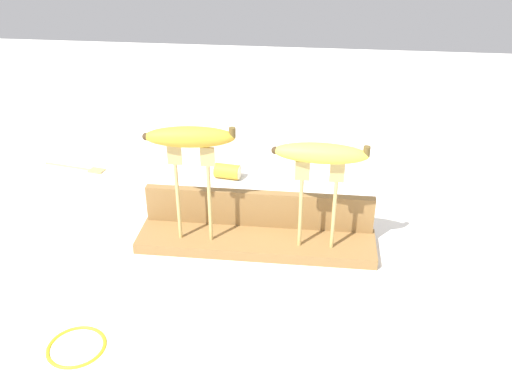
% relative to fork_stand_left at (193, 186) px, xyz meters
% --- Properties ---
extents(ground_plane, '(3.00, 3.00, 0.00)m').
position_rel_fork_stand_left_xyz_m(ground_plane, '(0.12, 0.02, -0.14)').
color(ground_plane, silver).
extents(wooden_board, '(0.46, 0.11, 0.02)m').
position_rel_fork_stand_left_xyz_m(wooden_board, '(0.12, 0.02, -0.13)').
color(wooden_board, olive).
rests_on(wooden_board, ground).
extents(board_backstop, '(0.45, 0.02, 0.07)m').
position_rel_fork_stand_left_xyz_m(board_backstop, '(0.12, 0.06, -0.08)').
color(board_backstop, olive).
rests_on(board_backstop, wooden_board).
extents(fork_stand_left, '(0.09, 0.01, 0.19)m').
position_rel_fork_stand_left_xyz_m(fork_stand_left, '(0.00, 0.00, 0.00)').
color(fork_stand_left, tan).
rests_on(fork_stand_left, wooden_board).
extents(fork_stand_right, '(0.09, 0.01, 0.18)m').
position_rel_fork_stand_left_xyz_m(fork_stand_right, '(0.23, 0.00, -0.01)').
color(fork_stand_right, tan).
rests_on(fork_stand_right, wooden_board).
extents(banana_raised_left, '(0.17, 0.06, 0.04)m').
position_rel_fork_stand_left_xyz_m(banana_raised_left, '(-0.00, -0.00, 0.10)').
color(banana_raised_left, gold).
rests_on(banana_raised_left, fork_stand_left).
extents(banana_raised_right, '(0.17, 0.05, 0.04)m').
position_rel_fork_stand_left_xyz_m(banana_raised_right, '(0.23, 0.00, 0.08)').
color(banana_raised_right, '#DBD147').
rests_on(banana_raised_right, fork_stand_right).
extents(fork_fallen_near, '(0.16, 0.05, 0.01)m').
position_rel_fork_stand_left_xyz_m(fork_fallen_near, '(-0.35, 0.30, -0.13)').
color(fork_fallen_near, tan).
rests_on(fork_fallen_near, ground).
extents(banana_chunk_near, '(0.07, 0.04, 0.04)m').
position_rel_fork_stand_left_xyz_m(banana_chunk_near, '(0.02, 0.30, -0.12)').
color(banana_chunk_near, gold).
rests_on(banana_chunk_near, ground).
extents(wire_coil, '(0.09, 0.09, 0.01)m').
position_rel_fork_stand_left_xyz_m(wire_coil, '(-0.13, -0.29, -0.13)').
color(wire_coil, gold).
rests_on(wire_coil, ground).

